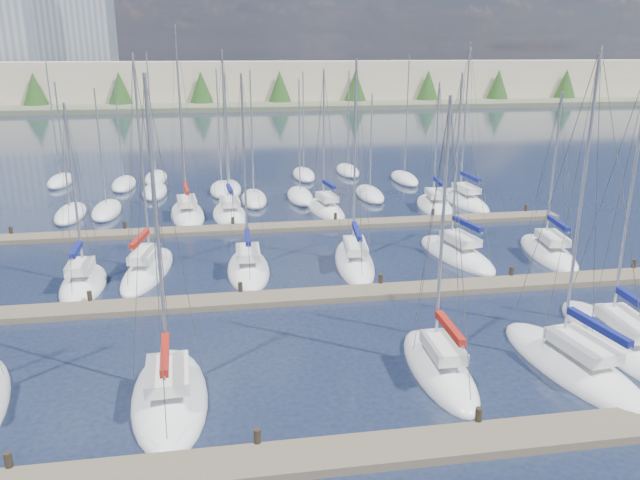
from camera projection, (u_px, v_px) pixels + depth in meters
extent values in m
plane|color=#1F273E|center=(259.00, 161.00, 75.89)|extent=(400.00, 400.00, 0.00)
cube|color=#6B5E4C|center=(377.00, 451.00, 21.19)|extent=(44.00, 1.80, 0.35)
cylinder|color=#2D261C|center=(10.00, 467.00, 20.14)|extent=(0.26, 0.26, 1.10)
cylinder|color=#2D261C|center=(257.00, 443.00, 21.37)|extent=(0.26, 0.26, 1.10)
cylinder|color=#2D261C|center=(478.00, 421.00, 22.61)|extent=(0.26, 0.26, 1.10)
cube|color=#6B5E4C|center=(314.00, 296.00, 34.38)|extent=(44.00, 1.80, 0.35)
cylinder|color=#2D261C|center=(90.00, 301.00, 33.33)|extent=(0.26, 0.26, 1.10)
cylinder|color=#2D261C|center=(240.00, 292.00, 34.57)|extent=(0.26, 0.26, 1.10)
cylinder|color=#2D261C|center=(380.00, 283.00, 35.80)|extent=(0.26, 0.26, 1.10)
cylinder|color=#2D261C|center=(511.00, 275.00, 37.04)|extent=(0.26, 0.26, 1.10)
cylinder|color=#2D261C|center=(633.00, 268.00, 38.27)|extent=(0.26, 0.26, 1.10)
cube|color=#6B5E4C|center=(286.00, 227.00, 47.57)|extent=(44.00, 1.80, 0.35)
cylinder|color=#2D261C|center=(11.00, 234.00, 45.29)|extent=(0.26, 0.26, 1.10)
cylinder|color=#2D261C|center=(125.00, 229.00, 46.52)|extent=(0.26, 0.26, 1.10)
cylinder|color=#2D261C|center=(233.00, 224.00, 47.76)|extent=(0.26, 0.26, 1.10)
cylinder|color=#2D261C|center=(335.00, 220.00, 49.00)|extent=(0.26, 0.26, 1.10)
cylinder|color=#2D261C|center=(433.00, 215.00, 50.23)|extent=(0.26, 0.26, 1.10)
cylinder|color=#2D261C|center=(526.00, 211.00, 51.47)|extent=(0.26, 0.26, 1.10)
ellipsoid|color=white|center=(84.00, 286.00, 36.11)|extent=(2.60, 6.49, 1.60)
cube|color=black|center=(84.00, 286.00, 36.11)|extent=(1.35, 3.12, 0.12)
cube|color=silver|center=(80.00, 267.00, 35.43)|extent=(1.40, 2.28, 0.50)
cylinder|color=#9EA0A5|center=(74.00, 187.00, 34.90)|extent=(0.14, 0.14, 9.32)
cylinder|color=#9EA0A5|center=(76.00, 252.00, 34.63)|extent=(0.16, 2.70, 0.10)
cube|color=navy|center=(76.00, 250.00, 34.60)|extent=(0.36, 2.49, 0.30)
ellipsoid|color=white|center=(572.00, 368.00, 26.90)|extent=(4.16, 9.27, 1.60)
cube|color=silver|center=(583.00, 345.00, 26.10)|extent=(2.02, 3.33, 0.50)
cylinder|color=#9EA0A5|center=(581.00, 202.00, 25.42)|extent=(0.14, 0.14, 12.25)
cylinder|color=#9EA0A5|center=(598.00, 329.00, 25.14)|extent=(0.65, 3.73, 0.10)
cube|color=navy|center=(598.00, 327.00, 25.11)|extent=(0.80, 3.46, 0.30)
ellipsoid|color=white|center=(354.00, 263.00, 39.91)|extent=(3.37, 9.03, 1.60)
cube|color=silver|center=(355.00, 246.00, 39.10)|extent=(1.65, 3.21, 0.50)
cylinder|color=#9EA0A5|center=(355.00, 155.00, 38.56)|extent=(0.14, 0.14, 11.54)
cylinder|color=#9EA0A5|center=(357.00, 233.00, 38.12)|extent=(0.52, 3.69, 0.10)
cube|color=navy|center=(357.00, 231.00, 38.08)|extent=(0.68, 3.42, 0.30)
ellipsoid|color=white|center=(187.00, 215.00, 51.24)|extent=(3.49, 9.01, 1.60)
cube|color=black|center=(187.00, 215.00, 51.24)|extent=(1.78, 4.34, 0.12)
cube|color=silver|center=(187.00, 201.00, 50.45)|extent=(1.75, 3.20, 0.50)
cylinder|color=#9EA0A5|center=(181.00, 116.00, 49.53)|extent=(0.14, 0.14, 13.84)
cylinder|color=#9EA0A5|center=(186.00, 190.00, 49.49)|extent=(0.45, 3.69, 0.10)
cube|color=maroon|center=(186.00, 189.00, 49.45)|extent=(0.63, 3.41, 0.30)
ellipsoid|color=white|center=(619.00, 344.00, 29.06)|extent=(3.24, 9.87, 1.60)
cube|color=black|center=(619.00, 344.00, 29.06)|extent=(1.66, 4.74, 0.12)
cube|color=silver|center=(629.00, 323.00, 28.21)|extent=(1.68, 3.48, 0.50)
cylinder|color=#9EA0A5|center=(631.00, 194.00, 27.72)|extent=(0.14, 0.14, 11.91)
ellipsoid|color=white|center=(463.00, 201.00, 55.79)|extent=(3.05, 9.03, 1.60)
cube|color=black|center=(463.00, 201.00, 55.79)|extent=(1.57, 4.34, 0.12)
cube|color=silver|center=(466.00, 188.00, 54.99)|extent=(1.59, 3.19, 0.50)
cylinder|color=#9EA0A5|center=(465.00, 117.00, 54.27)|extent=(0.14, 0.14, 12.62)
cylinder|color=#9EA0A5|center=(471.00, 178.00, 54.01)|extent=(0.29, 3.74, 0.10)
cube|color=navy|center=(471.00, 177.00, 53.98)|extent=(0.48, 3.45, 0.30)
ellipsoid|color=white|center=(434.00, 207.00, 53.79)|extent=(3.60, 7.93, 1.60)
cube|color=silver|center=(436.00, 194.00, 53.04)|extent=(1.80, 2.84, 0.50)
cylinder|color=#9EA0A5|center=(437.00, 139.00, 52.67)|extent=(0.14, 0.14, 9.42)
cylinder|color=#9EA0A5|center=(439.00, 183.00, 52.15)|extent=(0.49, 3.21, 0.10)
cube|color=navy|center=(439.00, 182.00, 52.11)|extent=(0.65, 2.97, 0.30)
ellipsoid|color=white|center=(439.00, 371.00, 26.65)|extent=(2.43, 7.41, 1.60)
cube|color=maroon|center=(439.00, 371.00, 26.65)|extent=(1.26, 3.56, 0.12)
cube|color=silver|center=(443.00, 347.00, 25.91)|extent=(1.31, 2.60, 0.50)
cylinder|color=#9EA0A5|center=(443.00, 226.00, 25.34)|extent=(0.14, 0.14, 10.43)
cylinder|color=#9EA0A5|center=(450.00, 330.00, 25.04)|extent=(0.15, 3.10, 0.10)
cube|color=maroon|center=(450.00, 328.00, 25.01)|extent=(0.35, 2.85, 0.30)
ellipsoid|color=white|center=(148.00, 272.00, 38.33)|extent=(3.71, 8.66, 1.60)
cube|color=silver|center=(144.00, 254.00, 37.55)|extent=(1.77, 3.11, 0.50)
cylinder|color=#9EA0A5|center=(141.00, 157.00, 36.90)|extent=(0.14, 0.14, 11.89)
cylinder|color=#9EA0A5|center=(140.00, 241.00, 36.59)|extent=(0.67, 3.49, 0.10)
cube|color=maroon|center=(140.00, 239.00, 36.56)|extent=(0.82, 3.25, 0.30)
ellipsoid|color=white|center=(230.00, 216.00, 51.05)|extent=(3.25, 7.55, 1.60)
cube|color=silver|center=(230.00, 201.00, 50.32)|extent=(1.67, 2.68, 0.50)
cylinder|color=#9EA0A5|center=(225.00, 128.00, 49.50)|extent=(0.14, 0.14, 12.02)
cylinder|color=#9EA0A5|center=(230.00, 190.00, 49.46)|extent=(0.35, 3.09, 0.10)
cube|color=navy|center=(230.00, 189.00, 49.43)|extent=(0.53, 2.86, 0.30)
ellipsoid|color=white|center=(456.00, 256.00, 41.34)|extent=(4.10, 8.58, 1.60)
cube|color=black|center=(456.00, 256.00, 41.34)|extent=(2.07, 4.14, 0.12)
cube|color=silver|center=(460.00, 239.00, 40.58)|extent=(1.96, 3.10, 0.50)
cylinder|color=#9EA0A5|center=(457.00, 158.00, 40.03)|extent=(0.14, 0.14, 10.68)
cylinder|color=#9EA0A5|center=(467.00, 226.00, 39.67)|extent=(0.71, 3.42, 0.10)
cube|color=navy|center=(467.00, 224.00, 39.64)|extent=(0.85, 3.19, 0.30)
ellipsoid|color=white|center=(170.00, 399.00, 24.54)|extent=(3.36, 8.03, 1.60)
cube|color=silver|center=(167.00, 374.00, 23.79)|extent=(1.77, 2.84, 0.50)
cylinder|color=#9EA0A5|center=(157.00, 231.00, 23.13)|extent=(0.14, 0.14, 11.35)
cylinder|color=#9EA0A5|center=(165.00, 357.00, 22.89)|extent=(0.28, 3.31, 0.10)
cube|color=maroon|center=(165.00, 354.00, 22.85)|extent=(0.46, 3.06, 0.30)
ellipsoid|color=white|center=(326.00, 211.00, 52.55)|extent=(3.37, 7.42, 1.60)
cube|color=maroon|center=(326.00, 211.00, 52.55)|extent=(1.71, 3.57, 0.12)
cube|color=silver|center=(327.00, 197.00, 51.84)|extent=(1.65, 2.66, 0.50)
cylinder|color=#9EA0A5|center=(324.00, 135.00, 51.20)|extent=(0.14, 0.14, 10.50)
cylinder|color=#9EA0A5|center=(329.00, 186.00, 51.00)|extent=(0.52, 2.99, 0.10)
cube|color=navy|center=(329.00, 185.00, 50.97)|extent=(0.69, 2.78, 0.30)
ellipsoid|color=white|center=(548.00, 255.00, 41.52)|extent=(3.57, 8.36, 1.60)
cube|color=silver|center=(552.00, 238.00, 40.74)|extent=(1.75, 2.99, 0.50)
cylinder|color=#9EA0A5|center=(554.00, 166.00, 40.40)|extent=(0.14, 0.14, 9.57)
cylinder|color=#9EA0A5|center=(558.00, 225.00, 39.81)|extent=(0.55, 3.38, 0.10)
cube|color=navy|center=(558.00, 223.00, 39.78)|extent=(0.72, 3.14, 0.30)
ellipsoid|color=white|center=(248.00, 271.00, 38.56)|extent=(2.73, 7.45, 1.60)
cube|color=maroon|center=(248.00, 271.00, 38.56)|extent=(1.41, 3.58, 0.12)
cube|color=silver|center=(248.00, 253.00, 37.83)|extent=(1.47, 2.62, 0.50)
cylinder|color=#9EA0A5|center=(244.00, 166.00, 37.21)|extent=(0.14, 0.14, 10.76)
cylinder|color=#9EA0A5|center=(248.00, 239.00, 36.95)|extent=(0.16, 3.11, 0.10)
cube|color=navy|center=(248.00, 237.00, 36.92)|extent=(0.36, 2.87, 0.30)
cylinder|color=#9EA0A5|center=(53.00, 119.00, 61.23)|extent=(0.12, 0.12, 11.20)
ellipsoid|color=white|center=(61.00, 181.00, 63.08)|extent=(2.20, 6.40, 1.40)
cylinder|color=#9EA0A5|center=(227.00, 129.00, 57.91)|extent=(0.12, 0.12, 10.14)
ellipsoid|color=white|center=(230.00, 189.00, 59.61)|extent=(2.20, 6.40, 1.40)
cylinder|color=#9EA0A5|center=(219.00, 128.00, 57.55)|extent=(0.12, 0.12, 10.49)
ellipsoid|color=white|center=(222.00, 190.00, 59.30)|extent=(2.20, 6.40, 1.40)
cylinder|color=#9EA0A5|center=(348.00, 119.00, 66.61)|extent=(0.12, 0.12, 10.06)
ellipsoid|color=white|center=(348.00, 171.00, 68.30)|extent=(2.20, 6.40, 1.40)
cylinder|color=#9EA0A5|center=(119.00, 130.00, 60.09)|extent=(0.12, 0.12, 9.39)
ellipsoid|color=white|center=(124.00, 185.00, 61.68)|extent=(2.20, 6.40, 1.40)
cylinder|color=#9EA0A5|center=(62.00, 146.00, 49.10)|extent=(0.12, 0.12, 9.85)
ellipsoid|color=white|center=(71.00, 214.00, 50.75)|extent=(2.20, 6.40, 1.40)
cylinder|color=#9EA0A5|center=(100.00, 147.00, 50.21)|extent=(0.12, 0.12, 9.30)
ellipsoid|color=white|center=(107.00, 211.00, 51.78)|extent=(2.20, 6.40, 1.40)
cylinder|color=#9EA0A5|center=(407.00, 115.00, 62.30)|extent=(0.12, 0.12, 11.68)
ellipsoid|color=white|center=(404.00, 179.00, 64.22)|extent=(2.20, 6.40, 1.40)
cylinder|color=#9EA0A5|center=(299.00, 136.00, 55.04)|extent=(0.12, 0.12, 9.76)
ellipsoid|color=white|center=(300.00, 197.00, 56.68)|extent=(2.20, 6.40, 1.40)
cylinder|color=#9EA0A5|center=(151.00, 114.00, 62.59)|extent=(0.12, 0.12, 11.95)
ellipsoid|color=white|center=(156.00, 178.00, 64.55)|extent=(2.20, 6.40, 1.40)
cylinder|color=#9EA0A5|center=(371.00, 142.00, 55.99)|extent=(0.12, 0.12, 8.46)
ellipsoid|color=white|center=(370.00, 195.00, 57.44)|extent=(2.20, 6.40, 1.40)
cylinder|color=#9EA0A5|center=(151.00, 142.00, 57.15)|extent=(0.12, 0.12, 8.12)
ellipsoid|color=white|center=(155.00, 192.00, 58.55)|extent=(2.20, 6.40, 1.40)
cylinder|color=#9EA0A5|center=(303.00, 122.00, 64.47)|extent=(0.12, 0.12, 10.00)
ellipsoid|color=white|center=(304.00, 175.00, 66.15)|extent=(2.20, 6.40, 1.40)
cylinder|color=#9EA0A5|center=(252.00, 133.00, 53.95)|extent=(0.12, 0.12, 10.54)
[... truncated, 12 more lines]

